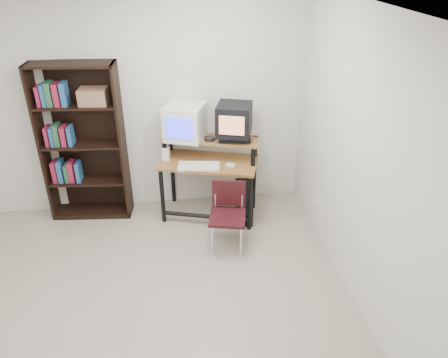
{
  "coord_description": "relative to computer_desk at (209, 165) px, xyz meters",
  "views": [
    {
      "loc": [
        0.35,
        -2.94,
        3.01
      ],
      "look_at": [
        0.92,
        1.1,
        0.76
      ],
      "focal_mm": 35.0,
      "sensor_mm": 36.0,
      "label": 1
    }
  ],
  "objects": [
    {
      "name": "vcr",
      "position": [
        0.3,
        0.02,
        0.33
      ],
      "size": [
        0.4,
        0.31,
        0.08
      ],
      "primitive_type": "cube",
      "rotation": [
        0.0,
        0.0,
        -0.16
      ],
      "color": "black",
      "rests_on": "computer_desk"
    },
    {
      "name": "keyboard",
      "position": [
        -0.13,
        -0.14,
        0.06
      ],
      "size": [
        0.5,
        0.28,
        0.03
      ],
      "primitive_type": "cube",
      "rotation": [
        0.0,
        0.0,
        -0.15
      ],
      "color": "white",
      "rests_on": "computer_desk"
    },
    {
      "name": "floor",
      "position": [
        -0.81,
        -1.62,
        -0.68
      ],
      "size": [
        4.0,
        4.0,
        0.01
      ],
      "primitive_type": "cube",
      "color": "#ABA18D",
      "rests_on": "ground"
    },
    {
      "name": "bookshelf",
      "position": [
        -1.44,
        0.24,
        0.28
      ],
      "size": [
        0.96,
        0.4,
        1.88
      ],
      "rotation": [
        0.0,
        0.0,
        -0.1
      ],
      "color": "black",
      "rests_on": "floor"
    },
    {
      "name": "computer_desk",
      "position": [
        0.0,
        0.0,
        0.0
      ],
      "size": [
        1.23,
        0.86,
        0.98
      ],
      "rotation": [
        0.0,
        0.0,
        -0.3
      ],
      "color": "olive",
      "rests_on": "floor"
    },
    {
      "name": "crt_monitor",
      "position": [
        -0.25,
        0.16,
        0.49
      ],
      "size": [
        0.54,
        0.54,
        0.4
      ],
      "rotation": [
        0.0,
        0.0,
        -0.37
      ],
      "color": "white",
      "rests_on": "computer_desk"
    },
    {
      "name": "mousepad",
      "position": [
        0.24,
        -0.18,
        0.04
      ],
      "size": [
        0.27,
        0.25,
        0.01
      ],
      "primitive_type": "cube",
      "rotation": [
        0.0,
        0.0,
        -0.37
      ],
      "color": "black",
      "rests_on": "computer_desk"
    },
    {
      "name": "ceiling",
      "position": [
        -0.81,
        -1.62,
        1.92
      ],
      "size": [
        4.0,
        4.0,
        0.01
      ],
      "primitive_type": "cube",
      "color": "white",
      "rests_on": "back_wall"
    },
    {
      "name": "desk_speaker",
      "position": [
        -0.49,
        0.1,
        0.13
      ],
      "size": [
        0.1,
        0.09,
        0.17
      ],
      "primitive_type": "cube",
      "rotation": [
        0.0,
        0.0,
        -0.25
      ],
      "color": "white",
      "rests_on": "computer_desk"
    },
    {
      "name": "school_chair",
      "position": [
        0.13,
        -0.66,
        -0.22
      ],
      "size": [
        0.45,
        0.45,
        0.76
      ],
      "rotation": [
        0.0,
        0.0,
        -0.22
      ],
      "color": "black",
      "rests_on": "floor"
    },
    {
      "name": "mouse",
      "position": [
        0.23,
        -0.17,
        0.06
      ],
      "size": [
        0.12,
        0.1,
        0.03
      ],
      "primitive_type": "cube",
      "rotation": [
        0.0,
        0.0,
        -0.51
      ],
      "color": "white",
      "rests_on": "mousepad"
    },
    {
      "name": "crt_tv",
      "position": [
        0.29,
        0.01,
        0.55
      ],
      "size": [
        0.47,
        0.46,
        0.35
      ],
      "rotation": [
        0.0,
        0.0,
        -0.3
      ],
      "color": "black",
      "rests_on": "vcr"
    },
    {
      "name": "pc_tower",
      "position": [
        0.4,
        -0.13,
        -0.47
      ],
      "size": [
        0.26,
        0.47,
        0.42
      ],
      "primitive_type": "cube",
      "rotation": [
        0.0,
        0.0,
        -0.13
      ],
      "color": "black",
      "rests_on": "floor"
    },
    {
      "name": "wall_outlet",
      "position": [
        1.17,
        -0.47,
        -0.38
      ],
      "size": [
        0.02,
        0.08,
        0.12
      ],
      "primitive_type": "cube",
      "color": "beige",
      "rests_on": "right_wall"
    },
    {
      "name": "cd_spindle",
      "position": [
        0.01,
        0.03,
        0.32
      ],
      "size": [
        0.13,
        0.13,
        0.05
      ],
      "primitive_type": "cylinder",
      "rotation": [
        0.0,
        0.0,
        -0.11
      ],
      "color": "#26262B",
      "rests_on": "computer_desk"
    },
    {
      "name": "right_wall",
      "position": [
        1.19,
        -1.62,
        0.62
      ],
      "size": [
        0.01,
        4.0,
        2.6
      ],
      "primitive_type": "cube",
      "color": "silver",
      "rests_on": "floor"
    },
    {
      "name": "back_wall",
      "position": [
        -0.81,
        0.38,
        0.62
      ],
      "size": [
        4.0,
        0.01,
        2.6
      ],
      "primitive_type": "cube",
      "color": "silver",
      "rests_on": "floor"
    }
  ]
}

